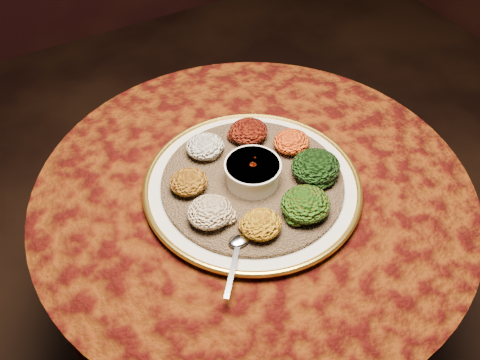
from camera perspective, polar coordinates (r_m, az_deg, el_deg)
table at (r=1.30m, az=1.33°, el=-6.33°), size 0.96×0.96×0.73m
platter at (r=1.15m, az=1.32°, el=-0.63°), size 0.49×0.49×0.02m
injera at (r=1.14m, az=1.33°, el=-0.26°), size 0.51×0.51×0.01m
stew_bowl at (r=1.12m, az=1.36°, el=0.93°), size 0.12×0.12×0.05m
spoon at (r=1.02m, az=-0.22°, el=-6.97°), size 0.11×0.12×0.01m
portion_ayib at (r=1.19m, az=-3.77°, el=3.60°), size 0.08×0.08×0.04m
portion_kitfo at (r=1.22m, az=0.92°, el=5.21°), size 0.09×0.08×0.04m
portion_tikil at (r=1.20m, az=5.51°, el=4.09°), size 0.08×0.08×0.04m
portion_gomen at (r=1.14m, az=8.07°, el=1.44°), size 0.11×0.10×0.05m
portion_mixveg at (r=1.07m, az=7.00°, el=-2.57°), size 0.10×0.10×0.05m
portion_kik at (r=1.03m, az=2.26°, el=-4.75°), size 0.08×0.08×0.04m
portion_timatim at (r=1.05m, az=-3.21°, el=-3.41°), size 0.09×0.09×0.04m
portion_shiro at (r=1.11m, az=-5.51°, el=-0.19°), size 0.08×0.08×0.04m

